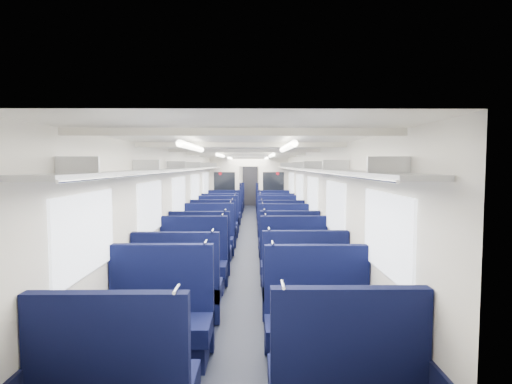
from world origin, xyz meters
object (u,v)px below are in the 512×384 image
at_px(seat_3, 318,326).
at_px(seat_6, 193,267).
at_px(seat_15, 277,225).
at_px(seat_24, 231,203).
at_px(seat_2, 159,325).
at_px(seat_19, 274,215).
at_px(seat_22, 230,205).
at_px(seat_7, 294,267).
at_px(seat_4, 179,292).
at_px(seat_16, 221,220).
at_px(seat_14, 218,226).
at_px(seat_18, 224,215).
at_px(seat_27, 268,200).
at_px(seat_9, 289,253).
at_px(seat_13, 281,233).
at_px(seat_26, 232,200).
at_px(end_door, 250,186).
at_px(seat_10, 209,241).
at_px(seat_25, 269,203).
at_px(bulkhead, 249,188).
at_px(seat_8, 201,254).
at_px(seat_20, 228,208).
at_px(seat_12, 214,232).
at_px(seat_21, 271,209).
at_px(seat_5, 303,289).
at_px(seat_17, 275,220).
at_px(seat_23, 269,205).

bearing_deg(seat_3, seat_6, 124.66).
relative_size(seat_15, seat_24, 1.00).
height_order(seat_2, seat_19, same).
relative_size(seat_3, seat_22, 1.00).
bearing_deg(seat_7, seat_6, -179.91).
distance_m(seat_4, seat_16, 6.82).
bearing_deg(seat_14, seat_18, 90.00).
bearing_deg(seat_24, seat_27, 34.90).
bearing_deg(seat_9, seat_24, 99.30).
bearing_deg(seat_2, seat_22, 90.00).
xyz_separation_m(seat_13, seat_16, (-1.66, 2.26, 0.00)).
height_order(seat_6, seat_26, same).
relative_size(end_door, seat_10, 1.62).
height_order(seat_13, seat_24, same).
distance_m(seat_9, seat_25, 9.99).
xyz_separation_m(seat_4, seat_22, (0.00, 11.37, 0.00)).
distance_m(bulkhead, seat_15, 3.46).
bearing_deg(seat_16, seat_7, -73.30).
relative_size(seat_8, seat_20, 1.00).
relative_size(seat_9, seat_26, 1.00).
relative_size(bulkhead, seat_15, 2.26).
relative_size(seat_16, seat_26, 1.00).
height_order(seat_10, seat_12, same).
bearing_deg(seat_2, seat_16, 90.00).
bearing_deg(seat_15, seat_21, 90.00).
relative_size(seat_15, seat_16, 1.00).
relative_size(seat_2, seat_18, 1.00).
bearing_deg(seat_5, seat_14, 106.42).
relative_size(seat_9, seat_24, 1.00).
relative_size(seat_17, seat_23, 1.00).
xyz_separation_m(seat_6, seat_18, (0.00, 6.84, 0.00)).
bearing_deg(seat_25, seat_13, -90.00).
xyz_separation_m(seat_6, seat_26, (0.00, 12.28, 0.00)).
relative_size(seat_12, seat_23, 1.00).
distance_m(seat_22, seat_24, 1.10).
xyz_separation_m(end_door, seat_12, (-0.83, -10.22, -0.62)).
distance_m(seat_10, seat_23, 8.04).
relative_size(seat_10, seat_13, 1.00).
bearing_deg(seat_12, seat_7, -64.12).
height_order(seat_3, seat_16, same).
distance_m(seat_25, seat_26, 2.08).
xyz_separation_m(end_door, seat_13, (0.83, -10.37, -0.62)).
xyz_separation_m(seat_5, seat_22, (-1.66, 11.26, 0.00)).
distance_m(seat_4, seat_21, 10.13).
distance_m(seat_13, seat_22, 7.01).
bearing_deg(seat_15, seat_26, 102.16).
distance_m(bulkhead, seat_13, 4.71).
relative_size(end_door, seat_16, 1.62).
relative_size(seat_14, seat_18, 1.00).
bearing_deg(seat_19, seat_22, 116.23).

